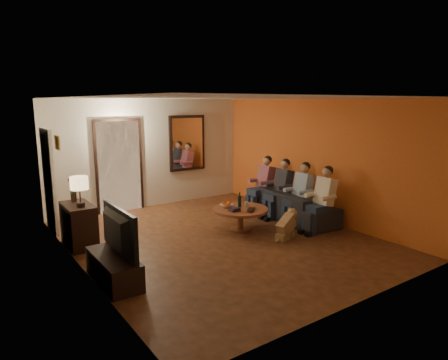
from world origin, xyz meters
TOP-DOWN VIEW (x-y plane):
  - floor at (0.00, 0.00)m, footprint 5.00×6.00m
  - ceiling at (0.00, 0.00)m, footprint 5.00×6.00m
  - back_wall at (0.00, 3.00)m, footprint 5.00×0.02m
  - front_wall at (0.00, -3.00)m, footprint 5.00×0.02m
  - left_wall at (-2.50, 0.00)m, footprint 0.02×6.00m
  - right_wall at (2.50, 0.00)m, footprint 0.02×6.00m
  - orange_accent at (2.49, 0.00)m, footprint 0.01×6.00m
  - kitchen_doorway at (-0.80, 2.98)m, footprint 1.00×0.06m
  - door_trim at (-0.80, 2.97)m, footprint 1.12×0.04m
  - fridge_glimpse at (-0.55, 2.98)m, footprint 0.45×0.03m
  - mirror_frame at (1.00, 2.96)m, footprint 1.00×0.05m
  - mirror_glass at (1.00, 2.93)m, footprint 0.86×0.02m
  - white_door at (-2.46, 2.30)m, footprint 0.06×0.85m
  - framed_art at (-2.47, 1.30)m, footprint 0.03×0.28m
  - art_canvas at (-2.46, 1.30)m, footprint 0.01×0.22m
  - dresser at (-2.25, 1.14)m, footprint 0.45×0.86m
  - table_lamp at (-2.25, 0.92)m, footprint 0.30×0.30m
  - flower_vase at (-2.25, 1.36)m, footprint 0.14×0.14m
  - tv_stand at (-2.25, -0.63)m, footprint 0.45×1.18m
  - tv at (-2.25, -0.63)m, footprint 1.18×0.15m
  - sofa at (2.05, 0.17)m, footprint 2.24×1.08m
  - person_a at (1.95, -0.73)m, footprint 0.60×0.40m
  - person_b at (1.95, -0.13)m, footprint 0.60×0.40m
  - person_c at (1.95, 0.47)m, footprint 0.60×0.40m
  - person_d at (1.95, 1.07)m, footprint 0.60×0.40m
  - dog at (1.04, -0.67)m, footprint 0.61×0.39m
  - coffee_table at (0.65, 0.22)m, footprint 1.17×1.17m
  - bowl at (0.47, 0.44)m, footprint 0.26×0.26m
  - oranges at (0.47, 0.44)m, footprint 0.20×0.20m
  - wine_bottle at (0.70, 0.32)m, footprint 0.07×0.07m
  - wine_glass at (0.83, 0.27)m, footprint 0.06×0.06m
  - book_stack at (0.43, 0.12)m, footprint 0.20×0.15m
  - laptop at (0.75, -0.06)m, footprint 0.39×0.38m

SIDE VIEW (x-z plane):
  - floor at x=0.00m, z-range -0.01..0.01m
  - tv_stand at x=-2.25m, z-range 0.00..0.39m
  - coffee_table at x=0.65m, z-range 0.00..0.45m
  - dog at x=1.04m, z-range 0.00..0.56m
  - sofa at x=2.05m, z-range 0.00..0.63m
  - dresser at x=-2.25m, z-range 0.00..0.76m
  - laptop at x=0.75m, z-range 0.45..0.48m
  - bowl at x=0.47m, z-range 0.45..0.51m
  - book_stack at x=0.43m, z-range 0.45..0.52m
  - wine_glass at x=0.83m, z-range 0.45..0.55m
  - oranges at x=0.47m, z-range 0.51..0.59m
  - person_a at x=1.95m, z-range 0.00..1.20m
  - person_b at x=1.95m, z-range 0.00..1.20m
  - person_c at x=1.95m, z-range 0.00..1.20m
  - person_d at x=1.95m, z-range 0.00..1.20m
  - wine_bottle at x=0.70m, z-range 0.45..0.76m
  - tv at x=-2.25m, z-range 0.39..1.07m
  - fridge_glimpse at x=-0.55m, z-range 0.05..1.75m
  - flower_vase at x=-2.25m, z-range 0.76..1.20m
  - white_door at x=-2.46m, z-range 0.00..2.04m
  - table_lamp at x=-2.25m, z-range 0.76..1.30m
  - kitchen_doorway at x=-0.80m, z-range 0.00..2.10m
  - door_trim at x=-0.80m, z-range -0.06..2.16m
  - back_wall at x=0.00m, z-range 0.00..2.60m
  - front_wall at x=0.00m, z-range 0.00..2.60m
  - left_wall at x=-2.50m, z-range 0.00..2.60m
  - right_wall at x=2.50m, z-range 0.00..2.60m
  - orange_accent at x=2.49m, z-range 0.00..2.60m
  - mirror_frame at x=1.00m, z-range 0.80..2.20m
  - mirror_glass at x=1.00m, z-range 0.87..2.13m
  - framed_art at x=-2.47m, z-range 1.73..1.97m
  - art_canvas at x=-2.46m, z-range 1.76..1.94m
  - ceiling at x=0.00m, z-range 2.60..2.60m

